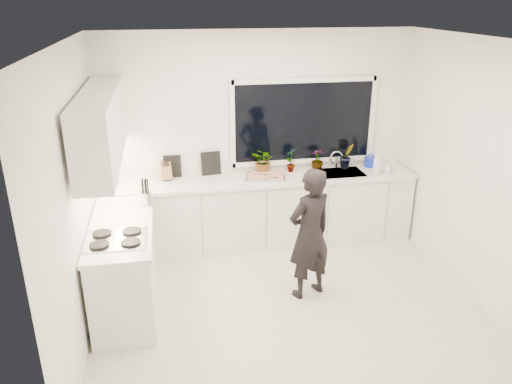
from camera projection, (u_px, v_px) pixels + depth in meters
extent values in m
cube|color=beige|center=(288.00, 305.00, 5.32)|extent=(4.00, 3.50, 0.02)
cube|color=white|center=(257.00, 138.00, 6.43)|extent=(4.00, 0.02, 2.70)
cube|color=white|center=(75.00, 200.00, 4.48)|extent=(0.02, 3.50, 2.70)
cube|color=white|center=(479.00, 173.00, 5.17)|extent=(0.02, 3.50, 2.70)
cube|color=white|center=(296.00, 39.00, 4.32)|extent=(4.00, 3.50, 0.02)
cube|color=black|center=(304.00, 122.00, 6.43)|extent=(1.80, 0.02, 1.00)
cube|color=white|center=(262.00, 212.00, 6.48)|extent=(3.92, 0.58, 0.88)
cube|color=white|center=(125.00, 266.00, 5.19)|extent=(0.58, 1.60, 0.88)
cube|color=silver|center=(262.00, 179.00, 6.31)|extent=(3.94, 0.62, 0.04)
cube|color=silver|center=(121.00, 226.00, 5.02)|extent=(0.62, 1.60, 0.04)
cube|color=white|center=(101.00, 126.00, 4.97)|extent=(0.34, 2.10, 0.70)
cube|color=silver|center=(341.00, 176.00, 6.51)|extent=(0.58, 0.42, 0.14)
cylinder|color=silver|center=(336.00, 160.00, 6.63)|extent=(0.03, 0.03, 0.22)
cube|color=black|center=(116.00, 239.00, 4.69)|extent=(0.56, 0.48, 0.03)
imported|color=black|center=(310.00, 234.00, 5.25)|extent=(0.62, 0.53, 1.46)
cube|color=silver|center=(265.00, 177.00, 6.28)|extent=(0.55, 0.45, 0.03)
cube|color=red|center=(265.00, 176.00, 6.27)|extent=(0.50, 0.40, 0.01)
cylinder|color=#142ABB|center=(369.00, 162.00, 6.69)|extent=(0.18, 0.18, 0.13)
cylinder|color=white|center=(113.00, 174.00, 6.04)|extent=(0.13, 0.13, 0.26)
cube|color=olive|center=(166.00, 171.00, 6.19)|extent=(0.15, 0.12, 0.22)
cylinder|color=#B5B5BA|center=(146.00, 199.00, 5.44)|extent=(0.14, 0.14, 0.16)
cube|color=black|center=(172.00, 166.00, 6.29)|extent=(0.22, 0.02, 0.28)
cube|color=black|center=(211.00, 163.00, 6.37)|extent=(0.25, 0.05, 0.30)
imported|color=#26662D|center=(264.00, 161.00, 6.40)|extent=(0.39, 0.40, 0.33)
imported|color=#26662D|center=(291.00, 159.00, 6.46)|extent=(0.21, 0.20, 0.33)
imported|color=#26662D|center=(317.00, 160.00, 6.53)|extent=(0.18, 0.18, 0.28)
imported|color=#26662D|center=(347.00, 156.00, 6.59)|extent=(0.21, 0.18, 0.34)
imported|color=#D8BF66|center=(377.00, 163.00, 6.37)|extent=(0.16, 0.16, 0.30)
imported|color=#D8BF66|center=(388.00, 166.00, 6.41)|extent=(0.13, 0.13, 0.20)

